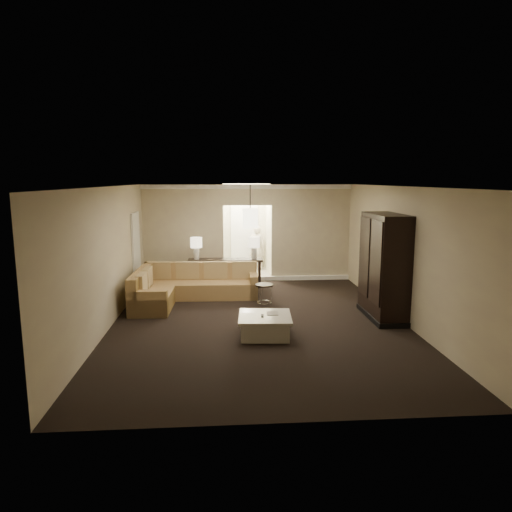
{
  "coord_description": "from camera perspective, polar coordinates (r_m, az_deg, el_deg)",
  "views": [
    {
      "loc": [
        -0.72,
        -9.11,
        2.94
      ],
      "look_at": [
        0.04,
        1.2,
        1.2
      ],
      "focal_mm": 32.0,
      "sensor_mm": 36.0,
      "label": 1
    }
  ],
  "objects": [
    {
      "name": "sectional_sofa",
      "position": [
        11.3,
        -8.84,
        -3.83
      ],
      "size": [
        2.94,
        2.32,
        0.86
      ],
      "rotation": [
        0.0,
        0.0,
        -0.03
      ],
      "color": "brown",
      "rests_on": "ground"
    },
    {
      "name": "wall_right",
      "position": [
        9.96,
        17.77,
        0.21
      ],
      "size": [
        0.04,
        8.0,
        2.8
      ],
      "primitive_type": "cube",
      "color": "#BFAD90",
      "rests_on": "ground"
    },
    {
      "name": "table_lamp_right",
      "position": [
        12.45,
        -0.24,
        1.47
      ],
      "size": [
        0.31,
        0.31,
        0.6
      ],
      "color": "silver",
      "rests_on": "console_table"
    },
    {
      "name": "armoire",
      "position": [
        10.03,
        15.68,
        -1.54
      ],
      "size": [
        0.67,
        1.55,
        2.24
      ],
      "color": "black",
      "rests_on": "ground"
    },
    {
      "name": "ceiling",
      "position": [
        9.14,
        0.31,
        8.68
      ],
      "size": [
        6.0,
        8.0,
        0.02
      ],
      "primitive_type": "cube",
      "color": "white",
      "rests_on": "wall_back"
    },
    {
      "name": "ground",
      "position": [
        9.6,
        0.3,
        -8.27
      ],
      "size": [
        8.0,
        8.0,
        0.0
      ],
      "primitive_type": "plane",
      "color": "black",
      "rests_on": "ground"
    },
    {
      "name": "foyer",
      "position": [
        14.57,
        -1.35,
        3.1
      ],
      "size": [
        1.44,
        2.02,
        2.8
      ],
      "color": "silver",
      "rests_on": "ground"
    },
    {
      "name": "baseboard",
      "position": [
        13.4,
        -1.03,
        -2.85
      ],
      "size": [
        6.0,
        0.1,
        0.12
      ],
      "primitive_type": "cube",
      "color": "white",
      "rests_on": "ground"
    },
    {
      "name": "side_door",
      "position": [
        12.27,
        -14.72,
        0.39
      ],
      "size": [
        0.05,
        0.9,
        2.1
      ],
      "primitive_type": "cube",
      "color": "white",
      "rests_on": "ground"
    },
    {
      "name": "pendant_light",
      "position": [
        11.88,
        -0.72,
        4.8
      ],
      "size": [
        0.38,
        0.38,
        1.09
      ],
      "color": "black",
      "rests_on": "ceiling"
    },
    {
      "name": "crown_molding",
      "position": [
        13.08,
        -1.07,
        8.65
      ],
      "size": [
        6.0,
        0.1,
        0.12
      ],
      "primitive_type": "cube",
      "color": "white",
      "rests_on": "wall_back"
    },
    {
      "name": "drink_table",
      "position": [
        10.67,
        1.05,
        -4.33
      ],
      "size": [
        0.42,
        0.42,
        0.53
      ],
      "rotation": [
        0.0,
        0.0,
        0.03
      ],
      "color": "black",
      "rests_on": "ground"
    },
    {
      "name": "wall_front",
      "position": [
        5.39,
        3.69,
        -7.09
      ],
      "size": [
        6.0,
        0.04,
        2.8
      ],
      "primitive_type": "cube",
      "color": "#BFAD90",
      "rests_on": "ground"
    },
    {
      "name": "console_table",
      "position": [
        12.56,
        -3.83,
        -1.81
      ],
      "size": [
        2.05,
        0.51,
        0.79
      ],
      "rotation": [
        0.0,
        0.0,
        -0.02
      ],
      "color": "black",
      "rests_on": "ground"
    },
    {
      "name": "coffee_table",
      "position": [
        8.77,
        1.12,
        -8.64
      ],
      "size": [
        1.05,
        1.05,
        0.41
      ],
      "rotation": [
        0.0,
        0.0,
        -0.07
      ],
      "color": "beige",
      "rests_on": "ground"
    },
    {
      "name": "wall_left",
      "position": [
        9.52,
        -18.01,
        -0.23
      ],
      "size": [
        0.04,
        8.0,
        2.8
      ],
      "primitive_type": "cube",
      "color": "#BFAD90",
      "rests_on": "ground"
    },
    {
      "name": "wall_back",
      "position": [
        13.22,
        -1.06,
        2.88
      ],
      "size": [
        6.0,
        0.04,
        2.8
      ],
      "primitive_type": "cube",
      "color": "#BFAD90",
      "rests_on": "ground"
    },
    {
      "name": "table_lamp_left",
      "position": [
        12.48,
        -7.48,
        1.41
      ],
      "size": [
        0.31,
        0.31,
        0.6
      ],
      "color": "silver",
      "rests_on": "console_table"
    },
    {
      "name": "person",
      "position": [
        14.91,
        0.09,
        1.36
      ],
      "size": [
        0.64,
        0.47,
        1.62
      ],
      "primitive_type": "imported",
      "rotation": [
        0.0,
        0.0,
        3.0
      ],
      "color": "beige",
      "rests_on": "ground"
    }
  ]
}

